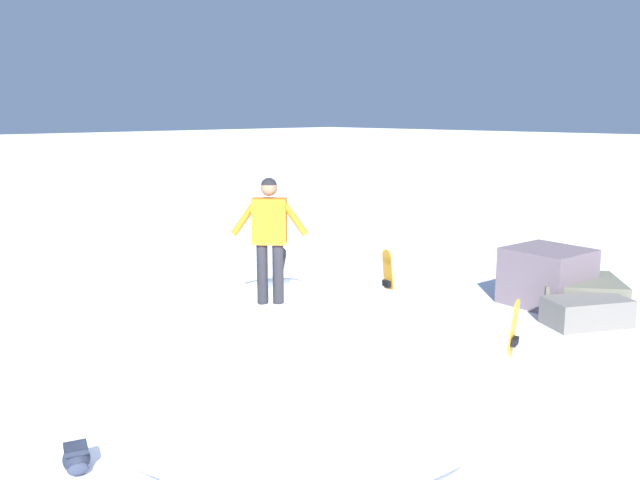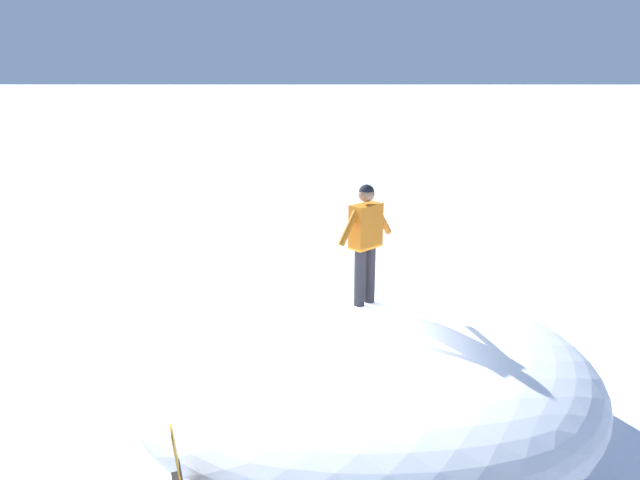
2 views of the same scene
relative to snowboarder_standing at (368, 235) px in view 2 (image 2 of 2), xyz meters
The scene contains 5 objects.
ground 2.79m from the snowboarder_standing, 108.82° to the right, with size 240.00×240.00×0.00m, color white.
snow_mound 1.82m from the snowboarder_standing, 96.83° to the right, with size 6.07×5.64×1.70m, color white.
snowboarder_standing is the anchor object (origin of this frame).
backpack_near 4.04m from the snowboarder_standing, 139.83° to the left, with size 0.63×0.47×0.35m.
backpack_far 3.49m from the snowboarder_standing, 73.11° to the left, with size 0.56×0.41×0.33m.
Camera 2 is at (-0.30, -6.88, 4.81)m, focal length 35.12 mm.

